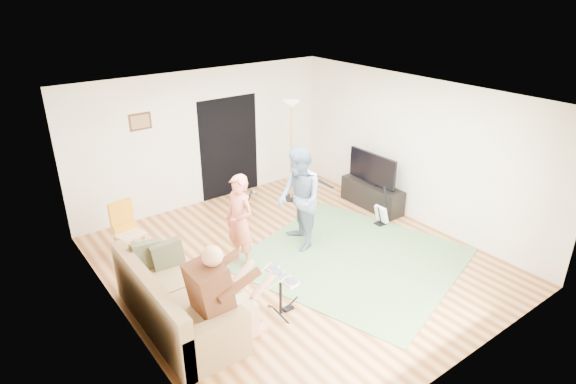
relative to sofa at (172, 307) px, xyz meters
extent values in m
plane|color=brown|center=(2.30, 0.30, -0.30)|extent=(6.00, 6.00, 0.00)
plane|color=white|center=(2.30, 0.30, 2.40)|extent=(6.00, 6.00, 0.00)
plane|color=brown|center=(-0.45, 0.50, 1.25)|extent=(0.00, 2.05, 2.05)
plane|color=black|center=(2.85, 3.29, 0.75)|extent=(2.10, 0.00, 2.10)
cube|color=#3F2314|center=(1.05, 3.29, 1.60)|extent=(0.42, 0.03, 0.32)
cube|color=#4F7547|center=(3.10, -0.22, -0.29)|extent=(3.84, 3.92, 0.02)
cube|color=olive|center=(0.10, 0.00, -0.08)|extent=(0.89, 1.78, 0.44)
cube|color=olive|center=(-0.28, 0.00, 0.15)|extent=(0.17, 2.19, 0.89)
cube|color=olive|center=(0.10, 0.99, 0.02)|extent=(0.89, 0.21, 0.63)
cube|color=olive|center=(0.10, -0.99, 0.02)|extent=(0.89, 0.21, 0.63)
cube|color=#562D18|center=(0.25, -0.65, 0.55)|extent=(0.39, 0.51, 0.65)
sphere|color=tan|center=(0.32, -0.65, 0.98)|extent=(0.26, 0.26, 0.26)
cylinder|color=black|center=(1.30, -0.65, 0.01)|extent=(0.04, 0.04, 0.58)
cube|color=white|center=(1.30, -0.65, 0.29)|extent=(0.11, 0.58, 0.03)
imported|color=#D4725C|center=(1.53, 0.75, 0.48)|extent=(0.45, 0.61, 1.55)
imported|color=slate|center=(2.64, 0.66, 0.59)|extent=(0.91, 1.03, 1.78)
cube|color=black|center=(4.36, 0.35, -0.28)|extent=(0.21, 0.17, 0.03)
cube|color=white|center=(4.36, 0.35, -0.07)|extent=(0.16, 0.25, 0.33)
cylinder|color=black|center=(4.45, 0.35, 0.26)|extent=(0.17, 0.04, 0.43)
cylinder|color=black|center=(3.72, 2.30, -0.28)|extent=(0.37, 0.37, 0.03)
cylinder|color=#A08244|center=(3.72, 2.30, 0.72)|extent=(0.05, 0.05, 1.98)
cone|color=white|center=(3.72, 2.30, 1.73)|extent=(0.33, 0.33, 0.13)
cube|color=#D6B88B|center=(0.19, 2.02, 0.14)|extent=(0.48, 0.48, 0.04)
cube|color=orange|center=(0.19, 2.20, 0.47)|extent=(0.40, 0.15, 0.41)
cube|color=black|center=(4.80, 1.02, -0.05)|extent=(0.40, 1.40, 0.50)
cube|color=black|center=(4.75, 1.02, 0.55)|extent=(0.06, 1.17, 0.60)
camera|label=1|loc=(-1.88, -5.05, 3.94)|focal=30.00mm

